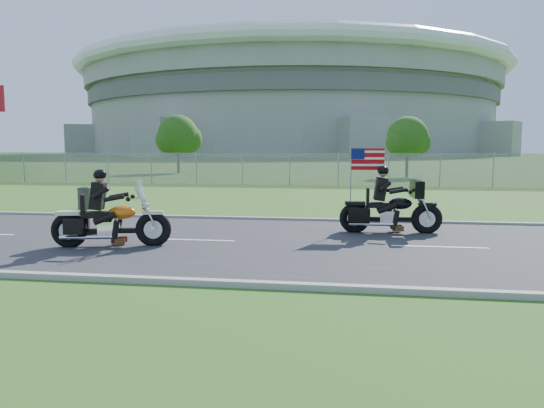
# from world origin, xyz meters

# --- Properties ---
(ground) EXTENTS (420.00, 420.00, 0.00)m
(ground) POSITION_xyz_m (0.00, 0.00, 0.00)
(ground) COLOR #3C5B1C
(ground) RESTS_ON ground
(road) EXTENTS (120.00, 8.00, 0.04)m
(road) POSITION_xyz_m (0.00, 0.00, 0.02)
(road) COLOR #28282B
(road) RESTS_ON ground
(curb_north) EXTENTS (120.00, 0.18, 0.12)m
(curb_north) POSITION_xyz_m (0.00, 4.05, 0.05)
(curb_north) COLOR #9E9B93
(curb_north) RESTS_ON ground
(curb_south) EXTENTS (120.00, 0.18, 0.12)m
(curb_south) POSITION_xyz_m (0.00, -4.05, 0.05)
(curb_south) COLOR #9E9B93
(curb_south) RESTS_ON ground
(fence) EXTENTS (60.00, 0.03, 2.00)m
(fence) POSITION_xyz_m (-5.00, 20.00, 1.00)
(fence) COLOR gray
(fence) RESTS_ON ground
(stadium) EXTENTS (140.40, 140.40, 29.20)m
(stadium) POSITION_xyz_m (-20.00, 170.00, 15.58)
(stadium) COLOR #A3A099
(stadium) RESTS_ON ground
(tree_fence_near) EXTENTS (3.52, 3.28, 4.75)m
(tree_fence_near) POSITION_xyz_m (6.04, 30.04, 2.97)
(tree_fence_near) COLOR #382316
(tree_fence_near) RESTS_ON ground
(tree_fence_mid) EXTENTS (3.96, 3.69, 5.30)m
(tree_fence_mid) POSITION_xyz_m (-13.95, 34.04, 3.30)
(tree_fence_mid) COLOR #382316
(tree_fence_mid) RESTS_ON ground
(motorcycle_lead) EXTENTS (2.74, 1.13, 1.87)m
(motorcycle_lead) POSITION_xyz_m (-3.65, -1.08, 0.59)
(motorcycle_lead) COLOR black
(motorcycle_lead) RESTS_ON ground
(motorcycle_follow) EXTENTS (2.78, 0.92, 2.32)m
(motorcycle_follow) POSITION_xyz_m (2.99, 2.00, 0.63)
(motorcycle_follow) COLOR black
(motorcycle_follow) RESTS_ON ground
(trash_can) EXTENTS (0.52, 0.52, 0.81)m
(trash_can) POSITION_xyz_m (-8.12, 6.00, 0.41)
(trash_can) COLOR #343338
(trash_can) RESTS_ON ground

